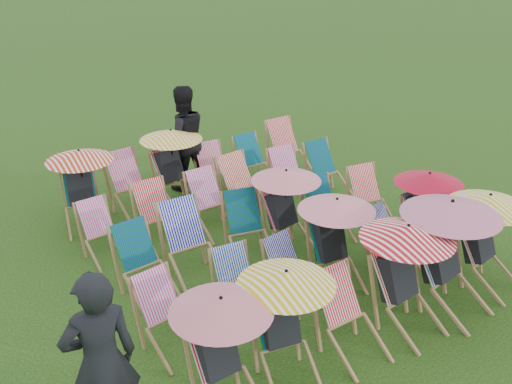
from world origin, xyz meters
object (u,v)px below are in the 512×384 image
deckchair_0 (224,353)px  person_rear (183,138)px  deckchair_5 (488,240)px  deckchair_29 (291,149)px  person_left (101,362)px

deckchair_0 → person_rear: bearing=64.6°
deckchair_0 → deckchair_5: 4.02m
person_rear → deckchair_29: bearing=173.6°
person_left → deckchair_5: bearing=-177.7°
deckchair_5 → deckchair_29: bearing=78.6°
deckchair_5 → person_rear: 5.44m
deckchair_5 → person_rear: person_rear is taller
deckchair_29 → person_left: (-5.14, -4.44, 0.41)m
deckchair_0 → person_rear: 5.46m
person_left → person_rear: 5.80m
deckchair_29 → person_rear: (-2.06, 0.47, 0.45)m
person_left → person_rear: size_ratio=0.96×
deckchair_0 → deckchair_29: size_ratio=1.19×
deckchair_0 → person_rear: (1.94, 5.09, 0.32)m
deckchair_29 → person_rear: size_ratio=0.53×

